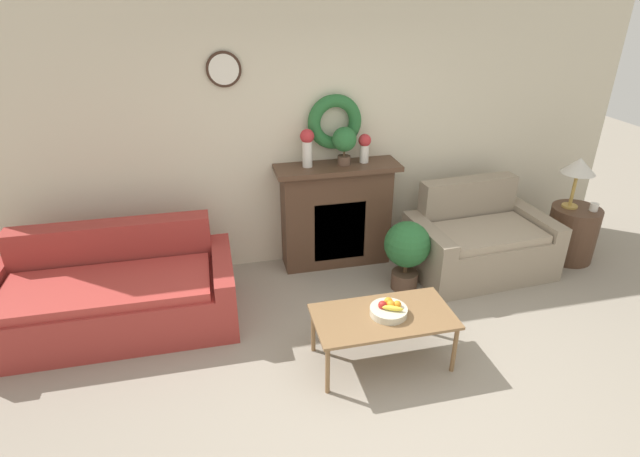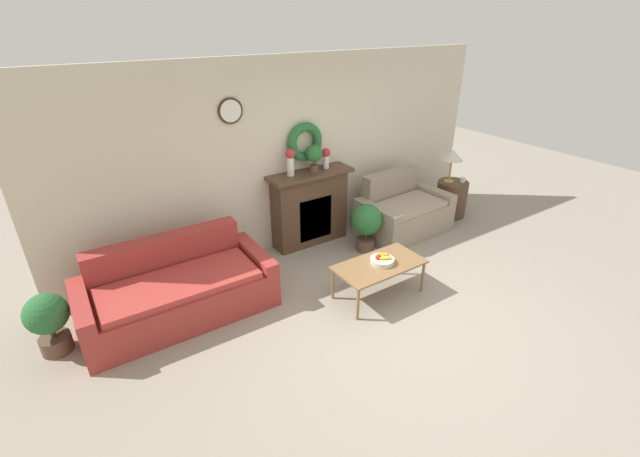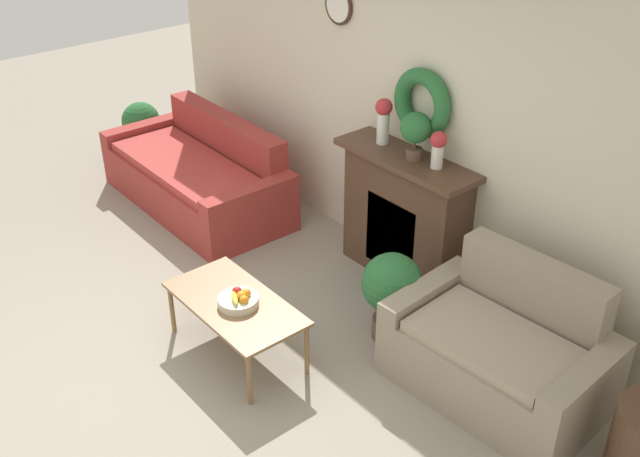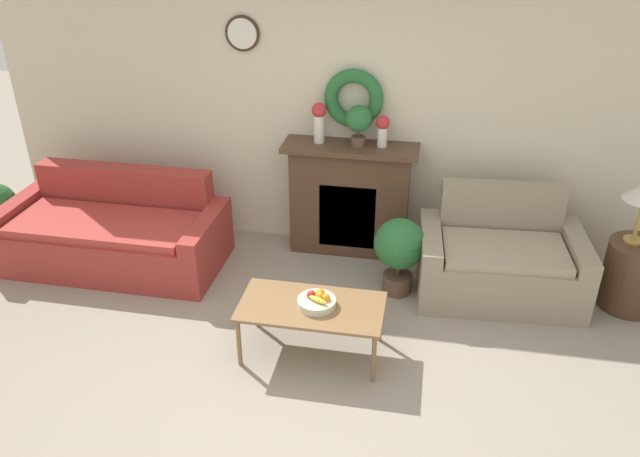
# 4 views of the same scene
# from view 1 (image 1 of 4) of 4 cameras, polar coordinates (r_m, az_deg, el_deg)

# --- Properties ---
(ground_plane) EXTENTS (16.00, 16.00, 0.00)m
(ground_plane) POSITION_cam_1_polar(r_m,az_deg,el_deg) (3.88, 8.33, -19.91)
(ground_plane) COLOR gray
(wall_back) EXTENTS (6.80, 0.19, 2.70)m
(wall_back) POSITION_cam_1_polar(r_m,az_deg,el_deg) (5.18, -0.16, 10.32)
(wall_back) COLOR beige
(wall_back) RESTS_ON ground_plane
(fireplace) EXTENTS (1.28, 0.41, 1.13)m
(fireplace) POSITION_cam_1_polar(r_m,az_deg,el_deg) (5.30, 1.85, 1.60)
(fireplace) COLOR #4C3323
(fireplace) RESTS_ON ground_plane
(couch_left) EXTENTS (2.11, 1.00, 0.85)m
(couch_left) POSITION_cam_1_polar(r_m,az_deg,el_deg) (4.81, -22.53, -6.98)
(couch_left) COLOR #9E332D
(couch_left) RESTS_ON ground_plane
(loveseat_right) EXTENTS (1.47, 0.97, 0.92)m
(loveseat_right) POSITION_cam_1_polar(r_m,az_deg,el_deg) (5.53, 17.67, -1.51)
(loveseat_right) COLOR gray
(loveseat_right) RESTS_ON ground_plane
(coffee_table) EXTENTS (1.10, 0.57, 0.45)m
(coffee_table) POSITION_cam_1_polar(r_m,az_deg,el_deg) (4.01, 7.24, -10.27)
(coffee_table) COLOR olive
(coffee_table) RESTS_ON ground_plane
(fruit_bowl) EXTENTS (0.29, 0.29, 0.11)m
(fruit_bowl) POSITION_cam_1_polar(r_m,az_deg,el_deg) (3.98, 7.87, -9.18)
(fruit_bowl) COLOR beige
(fruit_bowl) RESTS_ON coffee_table
(side_table_by_loveseat) EXTENTS (0.52, 0.52, 0.61)m
(side_table_by_loveseat) POSITION_cam_1_polar(r_m,az_deg,el_deg) (6.15, 26.80, -0.50)
(side_table_by_loveseat) COLOR #4C3323
(side_table_by_loveseat) RESTS_ON ground_plane
(table_lamp) EXTENTS (0.35, 0.35, 0.55)m
(table_lamp) POSITION_cam_1_polar(r_m,az_deg,el_deg) (5.88, 27.48, 6.23)
(table_lamp) COLOR #B28E42
(table_lamp) RESTS_ON side_table_by_loveseat
(mug) EXTENTS (0.09, 0.09, 0.08)m
(mug) POSITION_cam_1_polar(r_m,az_deg,el_deg) (6.04, 28.83, 2.16)
(mug) COLOR silver
(mug) RESTS_ON side_table_by_loveseat
(vase_on_mantel_left) EXTENTS (0.14, 0.14, 0.38)m
(vase_on_mantel_left) POSITION_cam_1_polar(r_m,az_deg,el_deg) (4.97, -1.47, 9.52)
(vase_on_mantel_left) COLOR silver
(vase_on_mantel_left) RESTS_ON fireplace
(vase_on_mantel_right) EXTENTS (0.13, 0.13, 0.29)m
(vase_on_mantel_right) POSITION_cam_1_polar(r_m,az_deg,el_deg) (5.13, 5.11, 9.38)
(vase_on_mantel_right) COLOR silver
(vase_on_mantel_right) RESTS_ON fireplace
(potted_plant_on_mantel) EXTENTS (0.24, 0.24, 0.38)m
(potted_plant_on_mantel) POSITION_cam_1_polar(r_m,az_deg,el_deg) (5.03, 2.80, 9.92)
(potted_plant_on_mantel) COLOR brown
(potted_plant_on_mantel) RESTS_ON fireplace
(potted_plant_floor_by_loveseat) EXTENTS (0.45, 0.45, 0.72)m
(potted_plant_floor_by_loveseat) POSITION_cam_1_polar(r_m,az_deg,el_deg) (4.96, 9.90, -2.28)
(potted_plant_floor_by_loveseat) COLOR brown
(potted_plant_floor_by_loveseat) RESTS_ON ground_plane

